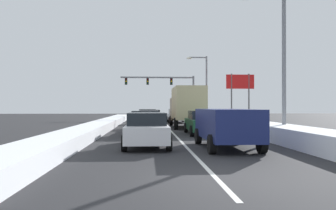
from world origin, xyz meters
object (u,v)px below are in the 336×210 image
(sedan_green_right_lane_second, at_px, (203,122))
(sedan_black_center_lane_second, at_px, (145,123))
(sedan_silver_right_lane_fourth, at_px, (176,116))
(sedan_white_center_lane_nearest, at_px, (147,129))
(street_lamp_right_mid, at_px, (204,82))
(sedan_red_center_lane_third, at_px, (150,119))
(suv_navy_right_lane_nearest, at_px, (226,124))
(box_truck_right_lane_third, at_px, (187,105))
(traffic_light_gantry, at_px, (168,86))
(street_lamp_right_near, at_px, (277,52))
(sedan_charcoal_center_lane_fourth, at_px, (148,116))
(roadside_sign_right, at_px, (240,87))

(sedan_green_right_lane_second, bearing_deg, sedan_black_center_lane_second, -178.42)
(sedan_green_right_lane_second, xyz_separation_m, sedan_black_center_lane_second, (-3.66, -0.10, 0.00))
(sedan_silver_right_lane_fourth, bearing_deg, sedan_white_center_lane_nearest, -98.37)
(sedan_white_center_lane_nearest, relative_size, street_lamp_right_mid, 0.55)
(sedan_red_center_lane_third, bearing_deg, sedan_green_right_lane_second, -62.79)
(sedan_green_right_lane_second, height_order, street_lamp_right_mid, street_lamp_right_mid)
(sedan_black_center_lane_second, xyz_separation_m, street_lamp_right_mid, (7.23, 20.65, 4.11))
(suv_navy_right_lane_nearest, bearing_deg, box_truck_right_lane_third, 90.22)
(sedan_red_center_lane_third, distance_m, traffic_light_gantry, 20.52)
(sedan_red_center_lane_third, bearing_deg, street_lamp_right_near, -54.23)
(box_truck_right_lane_third, distance_m, street_lamp_right_near, 11.12)
(street_lamp_right_mid, bearing_deg, sedan_charcoal_center_lane_fourth, -133.58)
(sedan_white_center_lane_nearest, height_order, traffic_light_gantry, traffic_light_gantry)
(street_lamp_right_near, bearing_deg, street_lamp_right_mid, 90.17)
(sedan_white_center_lane_nearest, distance_m, sedan_black_center_lane_second, 6.22)
(street_lamp_right_mid, bearing_deg, sedan_white_center_lane_nearest, -104.83)
(suv_navy_right_lane_nearest, xyz_separation_m, box_truck_right_lane_third, (-0.05, 13.91, 0.88))
(traffic_light_gantry, height_order, roadside_sign_right, traffic_light_gantry)
(sedan_black_center_lane_second, bearing_deg, sedan_silver_right_lane_fourth, 77.98)
(sedan_charcoal_center_lane_fourth, bearing_deg, traffic_light_gantry, 77.80)
(sedan_white_center_lane_nearest, height_order, street_lamp_right_near, street_lamp_right_near)
(sedan_green_right_lane_second, relative_size, sedan_white_center_lane_nearest, 1.00)
(sedan_charcoal_center_lane_fourth, relative_size, roadside_sign_right, 0.82)
(sedan_white_center_lane_nearest, distance_m, street_lamp_right_near, 8.82)
(sedan_black_center_lane_second, distance_m, sedan_charcoal_center_lane_fourth, 13.20)
(suv_navy_right_lane_nearest, bearing_deg, sedan_red_center_lane_third, 103.23)
(sedan_green_right_lane_second, bearing_deg, sedan_red_center_lane_third, 117.21)
(traffic_light_gantry, bearing_deg, roadside_sign_right, -54.22)
(sedan_green_right_lane_second, bearing_deg, street_lamp_right_mid, 80.15)
(traffic_light_gantry, relative_size, street_lamp_right_near, 1.32)
(street_lamp_right_near, bearing_deg, sedan_red_center_lane_third, 125.77)
(sedan_black_center_lane_second, distance_m, street_lamp_right_mid, 22.26)
(sedan_white_center_lane_nearest, bearing_deg, sedan_black_center_lane_second, 91.04)
(suv_navy_right_lane_nearest, distance_m, sedan_white_center_lane_nearest, 3.48)
(suv_navy_right_lane_nearest, distance_m, roadside_sign_right, 24.28)
(sedan_white_center_lane_nearest, relative_size, street_lamp_right_near, 0.56)
(sedan_black_center_lane_second, bearing_deg, sedan_green_right_lane_second, 1.58)
(sedan_red_center_lane_third, relative_size, traffic_light_gantry, 0.42)
(box_truck_right_lane_third, bearing_deg, sedan_charcoal_center_lane_fourth, 117.91)
(street_lamp_right_mid, bearing_deg, suv_navy_right_lane_nearest, -97.68)
(suv_navy_right_lane_nearest, relative_size, sedan_green_right_lane_second, 1.09)
(sedan_red_center_lane_third, distance_m, roadside_sign_right, 14.34)
(box_truck_right_lane_third, bearing_deg, street_lamp_right_near, -69.00)
(sedan_charcoal_center_lane_fourth, relative_size, street_lamp_right_near, 0.56)
(box_truck_right_lane_third, relative_size, sedan_black_center_lane_second, 1.60)
(street_lamp_right_near, bearing_deg, sedan_white_center_lane_nearest, -156.42)
(suv_navy_right_lane_nearest, height_order, sedan_charcoal_center_lane_fourth, suv_navy_right_lane_nearest)
(box_truck_right_lane_third, bearing_deg, sedan_red_center_lane_third, -174.29)
(street_lamp_right_near, bearing_deg, sedan_black_center_lane_second, 157.08)
(sedan_green_right_lane_second, height_order, sedan_charcoal_center_lane_fourth, same)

